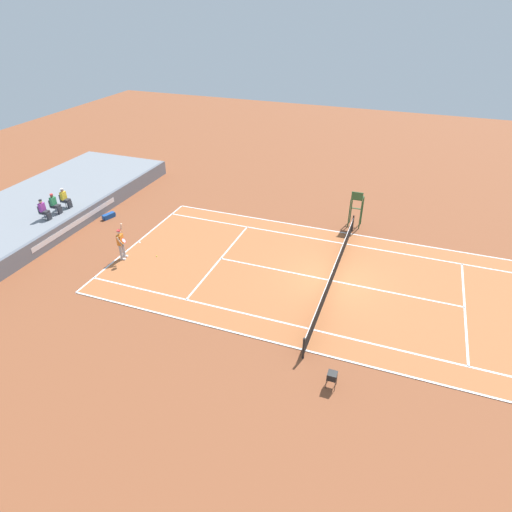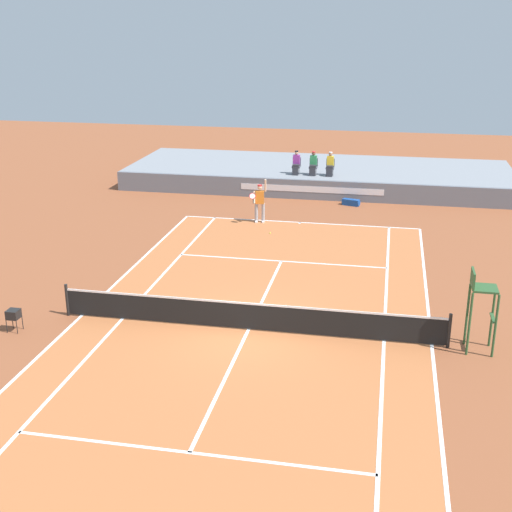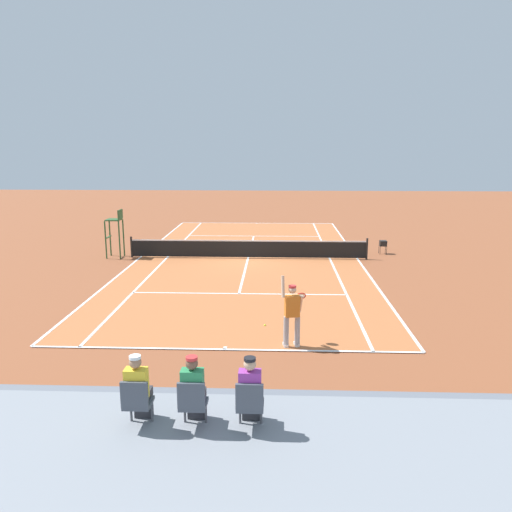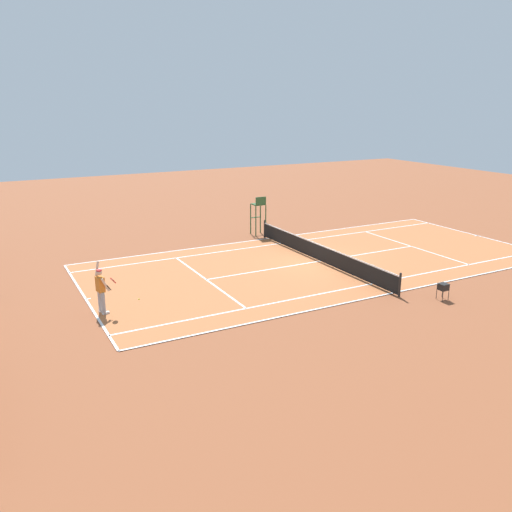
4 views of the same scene
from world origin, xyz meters
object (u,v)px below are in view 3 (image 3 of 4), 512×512
at_px(spectator_seated_1, 193,392).
at_px(umpire_chair, 115,227).
at_px(spectator_seated_2, 138,391).
at_px(spectator_seated_0, 250,393).
at_px(tennis_player, 292,313).
at_px(tennis_ball, 265,325).
at_px(equipment_bag, 106,409).
at_px(ball_hopper, 383,243).

bearing_deg(spectator_seated_1, umpire_chair, -68.90).
relative_size(spectator_seated_1, spectator_seated_2, 1.00).
distance_m(spectator_seated_0, spectator_seated_1, 0.92).
distance_m(spectator_seated_0, tennis_player, 6.11).
relative_size(tennis_player, tennis_ball, 30.63).
bearing_deg(equipment_bag, spectator_seated_2, 122.41).
height_order(spectator_seated_1, ball_hopper, spectator_seated_1).
height_order(tennis_ball, equipment_bag, equipment_bag).
height_order(spectator_seated_0, tennis_ball, spectator_seated_0).
height_order(spectator_seated_2, tennis_player, spectator_seated_2).
height_order(spectator_seated_2, tennis_ball, spectator_seated_2).
bearing_deg(spectator_seated_0, tennis_player, -98.17).
relative_size(spectator_seated_0, tennis_player, 0.61).
distance_m(tennis_player, equipment_bag, 5.69).
bearing_deg(tennis_player, umpire_chair, -53.49).
xyz_separation_m(spectator_seated_2, ball_hopper, (-7.85, -19.00, -1.08)).
bearing_deg(equipment_bag, spectator_seated_1, 137.05).
relative_size(tennis_player, equipment_bag, 2.18).
bearing_deg(spectator_seated_2, spectator_seated_1, 180.00).
bearing_deg(tennis_player, ball_hopper, -111.65).
bearing_deg(tennis_player, spectator_seated_1, 73.45).
distance_m(spectator_seated_1, ball_hopper, 20.26).
bearing_deg(spectator_seated_1, spectator_seated_0, 180.00).
relative_size(spectator_seated_1, umpire_chair, 0.52).
relative_size(spectator_seated_0, tennis_ball, 18.60).
height_order(spectator_seated_2, equipment_bag, spectator_seated_2).
relative_size(spectator_seated_0, ball_hopper, 1.81).
relative_size(spectator_seated_2, equipment_bag, 1.33).
distance_m(tennis_player, umpire_chair, 14.43).
bearing_deg(umpire_chair, equipment_bag, 106.40).
xyz_separation_m(spectator_seated_0, equipment_bag, (3.14, -2.07, -1.49)).
bearing_deg(umpire_chair, spectator_seated_0, 113.67).
relative_size(tennis_player, umpire_chair, 0.85).
bearing_deg(spectator_seated_2, spectator_seated_0, 180.00).
bearing_deg(tennis_ball, equipment_bag, 60.25).
xyz_separation_m(spectator_seated_0, umpire_chair, (7.71, -17.60, -0.10)).
height_order(spectator_seated_0, tennis_player, spectator_seated_0).
distance_m(spectator_seated_0, umpire_chair, 19.22).
xyz_separation_m(tennis_player, equipment_bag, (4.01, 3.95, -0.83)).
height_order(umpire_chair, ball_hopper, umpire_chair).
relative_size(spectator_seated_2, ball_hopper, 1.81).
distance_m(spectator_seated_0, spectator_seated_2, 1.83).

